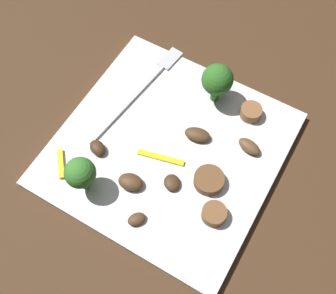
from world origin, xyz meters
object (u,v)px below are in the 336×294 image
Objects in this scene: plate at (168,149)px; pepper_strip_2 at (160,157)px; mushroom_0 at (172,183)px; mushroom_5 at (198,135)px; pepper_strip_0 at (61,164)px; sausage_slice_0 at (209,180)px; fork at (143,87)px; sausage_slice_1 at (251,112)px; mushroom_1 at (131,182)px; broccoli_floret_0 at (217,80)px; mushroom_3 at (97,148)px; mushroom_4 at (137,219)px; mushroom_2 at (249,146)px; broccoli_floret_1 at (80,173)px; sausage_slice_2 at (214,214)px.

pepper_strip_2 is at bearing 175.77° from plate.
mushroom_5 is at bearing 3.57° from mushroom_0.
mushroom_5 is 0.17m from pepper_strip_0.
plate is 0.05m from mushroom_0.
pepper_strip_0 is (-0.07, 0.16, -0.00)m from sausage_slice_0.
fork is (0.06, 0.07, 0.01)m from plate.
mushroom_0 is at bearing 163.69° from sausage_slice_1.
mushroom_1 reaches higher than plate.
mushroom_5 is at bearing -46.81° from pepper_strip_0.
broccoli_floret_0 is 0.17m from mushroom_3.
pepper_strip_0 is at bearing 109.37° from mushroom_0.
mushroom_0 is 0.57× the size of pepper_strip_0.
sausage_slice_1 is at bearing -14.97° from mushroom_4.
mushroom_2 is 1.32× the size of mushroom_3.
broccoli_floret_1 reaches higher than mushroom_2.
broccoli_floret_0 is 2.86× the size of mushroom_4.
mushroom_0 is (0.05, -0.08, -0.03)m from broccoli_floret_1.
sausage_slice_2 reaches higher than mushroom_0.
broccoli_floret_1 is 2.64× the size of mushroom_4.
mushroom_5 is at bearing -51.22° from mushroom_3.
mushroom_0 is (-0.10, -0.10, 0.00)m from fork.
mushroom_1 is at bearing 121.54° from sausage_slice_0.
mushroom_1 is 1.29× the size of mushroom_3.
fork is at bearing 29.44° from mushroom_4.
sausage_slice_0 is at bearing -112.14° from fork.
mushroom_3 is at bearing 59.68° from mushroom_4.
sausage_slice_2 reaches higher than pepper_strip_2.
mushroom_0 is 0.04m from pepper_strip_2.
sausage_slice_0 is 0.07m from mushroom_2.
mushroom_4 is at bearing 168.13° from mushroom_0.
mushroom_5 is (0.05, 0.04, -0.00)m from sausage_slice_0.
sausage_slice_2 is 0.10m from mushroom_2.
pepper_strip_2 is at bearing 171.02° from broccoli_floret_0.
mushroom_4 reaches higher than pepper_strip_2.
sausage_slice_2 reaches higher than mushroom_5.
pepper_strip_0 is (-0.08, 0.10, 0.01)m from plate.
pepper_strip_2 is (0.03, -0.07, -0.00)m from mushroom_3.
mushroom_2 is 0.11m from pepper_strip_2.
fork is at bearing 0.46° from mushroom_3.
fork and pepper_strip_0 have the same top height.
pepper_strip_2 is at bearing 126.63° from mushroom_2.
mushroom_2 is at bearing -122.59° from broccoli_floret_0.
sausage_slice_0 is at bearing -58.46° from mushroom_1.
broccoli_floret_0 is 2.12× the size of sausage_slice_2.
mushroom_5 reaches higher than pepper_strip_0.
sausage_slice_1 is (0.03, -0.14, 0.01)m from fork.
sausage_slice_1 is 0.95× the size of sausage_slice_2.
mushroom_4 is at bearing 154.34° from mushroom_2.
pepper_strip_0 is at bearing 130.68° from plate.
fork is 8.53× the size of mushroom_0.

